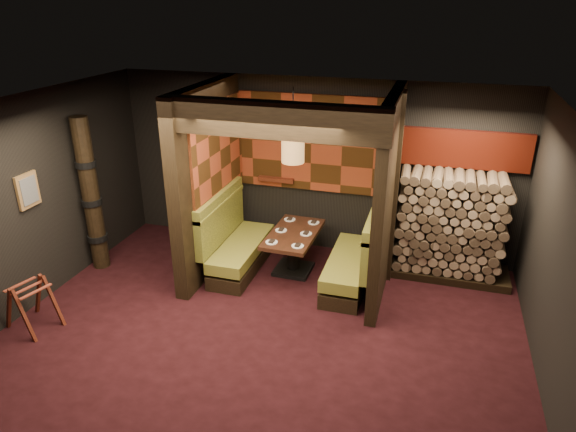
% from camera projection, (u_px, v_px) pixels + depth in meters
% --- Properties ---
extents(floor, '(6.50, 5.50, 0.02)m').
position_uv_depth(floor, '(259.00, 340.00, 6.46)').
color(floor, black).
rests_on(floor, ground).
extents(ceiling, '(6.50, 5.50, 0.02)m').
position_uv_depth(ceiling, '(253.00, 112.00, 5.32)').
color(ceiling, black).
rests_on(ceiling, ground).
extents(wall_back, '(6.50, 0.02, 2.85)m').
position_uv_depth(wall_back, '(313.00, 166.00, 8.32)').
color(wall_back, black).
rests_on(wall_back, ground).
extents(wall_front, '(6.50, 0.02, 2.85)m').
position_uv_depth(wall_front, '(118.00, 407.00, 3.46)').
color(wall_front, black).
rests_on(wall_front, ground).
extents(wall_left, '(0.02, 5.50, 2.85)m').
position_uv_depth(wall_left, '(23.00, 207.00, 6.74)').
color(wall_left, black).
rests_on(wall_left, ground).
extents(wall_right, '(0.02, 5.50, 2.85)m').
position_uv_depth(wall_right, '(568.00, 277.00, 5.05)').
color(wall_right, black).
rests_on(wall_right, ground).
extents(partition_left, '(0.20, 2.20, 2.85)m').
position_uv_depth(partition_left, '(208.00, 180.00, 7.70)').
color(partition_left, black).
rests_on(partition_left, floor).
extents(partition_right, '(0.15, 2.10, 2.85)m').
position_uv_depth(partition_right, '(387.00, 197.00, 7.05)').
color(partition_right, black).
rests_on(partition_right, floor).
extents(header_beam, '(2.85, 0.18, 0.44)m').
position_uv_depth(header_beam, '(272.00, 120.00, 6.04)').
color(header_beam, black).
rests_on(header_beam, partition_left).
extents(tapa_back_panel, '(2.40, 0.06, 1.55)m').
position_uv_depth(tapa_back_panel, '(312.00, 143.00, 8.13)').
color(tapa_back_panel, '#94371C').
rests_on(tapa_back_panel, wall_back).
extents(tapa_side_panel, '(0.04, 1.85, 1.45)m').
position_uv_depth(tapa_side_panel, '(219.00, 150.00, 7.65)').
color(tapa_side_panel, '#94371C').
rests_on(tapa_side_panel, partition_left).
extents(lacquer_shelf, '(0.60, 0.12, 0.07)m').
position_uv_depth(lacquer_shelf, '(276.00, 179.00, 8.48)').
color(lacquer_shelf, '#562013').
rests_on(lacquer_shelf, wall_back).
extents(booth_bench_left, '(0.68, 1.60, 1.14)m').
position_uv_depth(booth_bench_left, '(235.00, 245.00, 8.00)').
color(booth_bench_left, black).
rests_on(booth_bench_left, floor).
extents(booth_bench_right, '(0.68, 1.60, 1.14)m').
position_uv_depth(booth_bench_right, '(356.00, 261.00, 7.51)').
color(booth_bench_right, black).
rests_on(booth_bench_right, floor).
extents(dining_table, '(0.72, 1.28, 0.67)m').
position_uv_depth(dining_table, '(293.00, 246.00, 7.88)').
color(dining_table, black).
rests_on(dining_table, floor).
extents(place_settings, '(0.60, 1.06, 0.03)m').
position_uv_depth(place_settings, '(293.00, 232.00, 7.79)').
color(place_settings, white).
rests_on(place_settings, dining_table).
extents(pendant_lamp, '(0.33, 0.33, 1.06)m').
position_uv_depth(pendant_lamp, '(293.00, 147.00, 7.21)').
color(pendant_lamp, '#A1703B').
rests_on(pendant_lamp, ceiling).
extents(framed_picture, '(0.05, 0.36, 0.46)m').
position_uv_depth(framed_picture, '(28.00, 190.00, 6.74)').
color(framed_picture, olive).
rests_on(framed_picture, wall_left).
extents(luggage_rack, '(0.74, 0.61, 0.71)m').
position_uv_depth(luggage_rack, '(31.00, 303.00, 6.58)').
color(luggage_rack, '#49190D').
rests_on(luggage_rack, floor).
extents(totem_column, '(0.31, 0.31, 2.40)m').
position_uv_depth(totem_column, '(91.00, 196.00, 7.75)').
color(totem_column, black).
rests_on(totem_column, floor).
extents(firewood_stack, '(1.73, 0.70, 1.64)m').
position_uv_depth(firewood_stack, '(455.00, 227.00, 7.61)').
color(firewood_stack, black).
rests_on(firewood_stack, floor).
extents(mosaic_header, '(1.83, 0.10, 0.56)m').
position_uv_depth(mosaic_header, '(465.00, 149.00, 7.46)').
color(mosaic_header, maroon).
rests_on(mosaic_header, wall_back).
extents(bay_front_post, '(0.08, 0.08, 2.85)m').
position_uv_depth(bay_front_post, '(395.00, 191.00, 7.26)').
color(bay_front_post, black).
rests_on(bay_front_post, floor).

